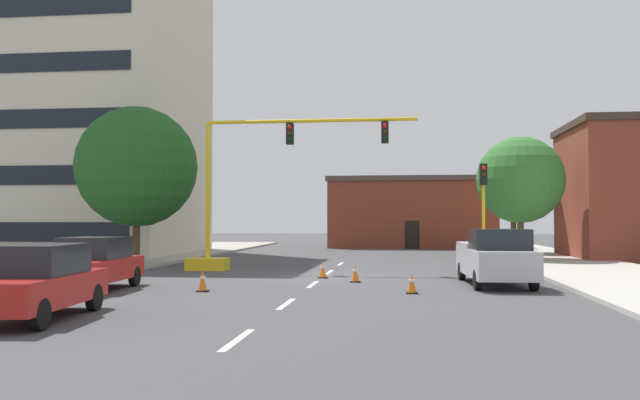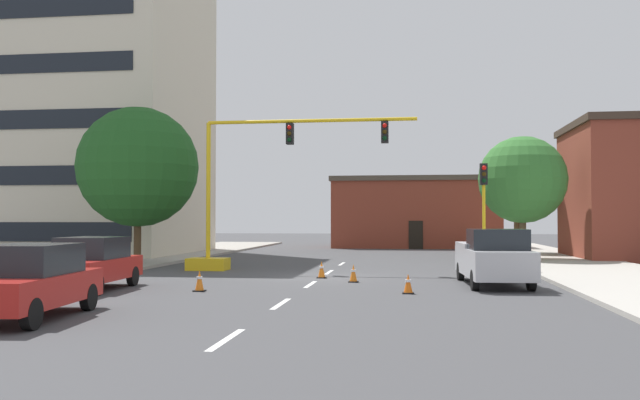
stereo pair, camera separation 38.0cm
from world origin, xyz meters
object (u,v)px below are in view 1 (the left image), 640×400
Objects in this scene: traffic_light_pole_right at (483,192)px; sedan_red_mid_left at (35,281)px; tree_left_near at (137,167)px; traffic_cone_roadside_a at (412,284)px; traffic_signal_gantry at (238,219)px; pickup_truck_silver at (495,258)px; tree_right_mid at (520,180)px; tree_right_far at (513,183)px; traffic_cone_roadside_c at (355,273)px; sedan_red_near_left at (94,263)px; traffic_cone_roadside_b at (203,281)px; traffic_cone_roadside_d at (323,270)px.

traffic_light_pole_right is 20.06m from sedan_red_mid_left.
traffic_cone_roadside_a is (13.20, -10.22, -4.58)m from tree_left_near.
pickup_truck_silver is (10.64, -5.51, -1.35)m from traffic_signal_gantry.
pickup_truck_silver is 1.18× the size of sedan_red_mid_left.
tree_right_far reaches higher than tree_right_mid.
traffic_light_pole_right is at bearing 47.07° from traffic_cone_roadside_c.
tree_right_mid is at bearing 46.42° from sedan_red_near_left.
sedan_red_near_left is at bearing -125.41° from tree_right_far.
sedan_red_near_left is 0.99× the size of sedan_red_mid_left.
traffic_cone_roadside_b is (-6.67, -0.22, 0.03)m from traffic_cone_roadside_a.
pickup_truck_silver is 8.26× the size of traffic_cone_roadside_c.
sedan_red_near_left is at bearing -141.53° from traffic_cone_roadside_d.
traffic_signal_gantry reaches higher than traffic_cone_roadside_d.
traffic_cone_roadside_d is (3.27, 5.34, -0.01)m from traffic_cone_roadside_b.
sedan_red_mid_left is 7.40× the size of traffic_cone_roadside_a.
traffic_signal_gantry is 6.32m from tree_left_near.
traffic_cone_roadside_a is at bearing 36.64° from sedan_red_mid_left.
pickup_truck_silver reaches higher than sedan_red_near_left.
traffic_cone_roadside_b is (1.01, -8.74, -1.98)m from traffic_signal_gantry.
traffic_light_pole_right is 10.37m from traffic_cone_roadside_a.
traffic_cone_roadside_a is (-6.24, -17.01, -4.19)m from tree_right_mid.
tree_right_far is (0.73, 6.91, 0.19)m from tree_right_mid.
traffic_signal_gantry reaches higher than sedan_red_mid_left.
tree_right_far is 28.07m from traffic_cone_roadside_b.
tree_right_far reaches higher than sedan_red_near_left.
sedan_red_near_left is 9.16m from traffic_cone_roadside_c.
pickup_truck_silver is at bearing 39.10° from sedan_red_mid_left.
tree_right_mid is 6.95m from tree_right_far.
traffic_light_pole_right reaches higher than sedan_red_mid_left.
traffic_light_pole_right is at bearing 86.70° from pickup_truck_silver.
sedan_red_mid_left is 6.98× the size of traffic_cone_roadside_c.
pickup_truck_silver is at bearing -93.30° from traffic_light_pole_right.
sedan_red_mid_left reaches higher than traffic_cone_roadside_d.
tree_right_mid is 21.93m from traffic_cone_roadside_b.
sedan_red_mid_left reaches higher than traffic_cone_roadside_c.
tree_right_far is 1.50× the size of sedan_red_mid_left.
traffic_signal_gantry is 16.46m from tree_right_mid.
traffic_signal_gantry is 5.82m from traffic_cone_roadside_d.
traffic_cone_roadside_b is at bearing -58.00° from tree_left_near.
traffic_signal_gantry is at bearing 152.65° from pickup_truck_silver.
traffic_cone_roadside_a is at bearing 1.89° from traffic_cone_roadside_b.
traffic_light_pole_right is 6.98× the size of traffic_cone_roadside_b.
sedan_red_near_left is (-17.25, -24.27, -3.80)m from tree_right_far.
sedan_red_near_left reaches higher than traffic_cone_roadside_d.
tree_right_mid is 24.24m from sedan_red_near_left.
tree_right_mid reaches higher than traffic_cone_roadside_a.
traffic_cone_roadside_d is at bearing -148.25° from traffic_light_pole_right.
traffic_signal_gantry reaches higher than traffic_cone_roadside_b.
tree_right_mid is at bearing 69.33° from traffic_light_pole_right.
traffic_signal_gantry is 12.06m from pickup_truck_silver.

